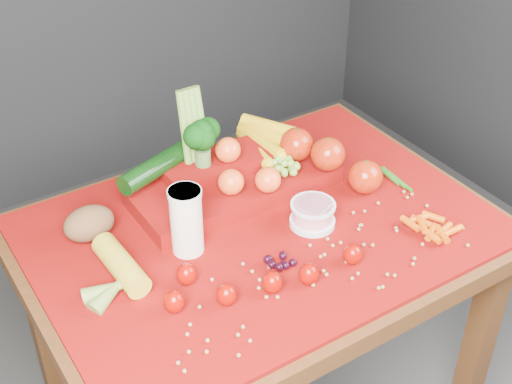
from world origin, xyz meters
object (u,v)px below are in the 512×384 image
yogurt_bowl (313,213)px  produce_mound (246,169)px  table (260,260)px  milk_glass (186,219)px

yogurt_bowl → produce_mound: bearing=104.1°
table → produce_mound: produce_mound is taller
yogurt_bowl → produce_mound: 0.22m
table → yogurt_bowl: size_ratio=10.10×
table → yogurt_bowl: yogurt_bowl is taller
table → milk_glass: milk_glass is taller
table → milk_glass: (-0.18, 0.02, 0.20)m
milk_glass → produce_mound: size_ratio=0.27×
milk_glass → yogurt_bowl: (0.29, -0.08, -0.06)m
table → produce_mound: (0.06, 0.15, 0.17)m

